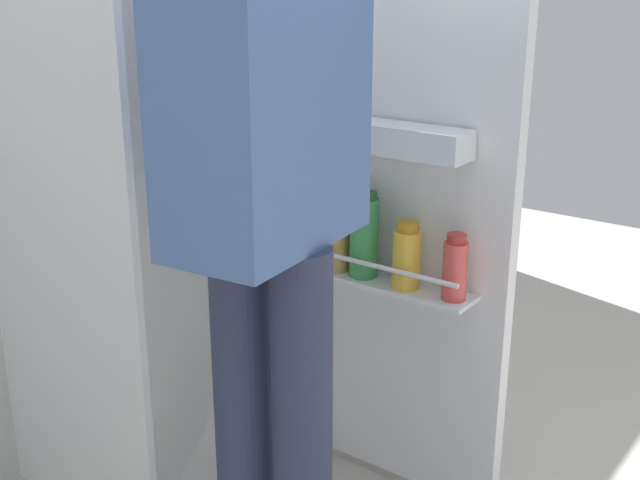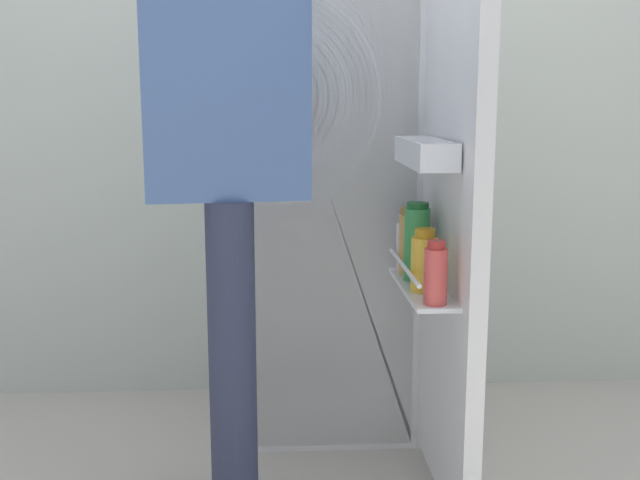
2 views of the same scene
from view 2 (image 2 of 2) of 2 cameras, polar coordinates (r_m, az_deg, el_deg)
name	(u,v)px [view 2 (image 2 of 2)]	position (r m, az deg, el deg)	size (l,w,h in m)	color
kitchen_wall	(314,62)	(2.93, -0.48, 13.11)	(4.40, 0.10, 2.52)	beige
refrigerator	(327,172)	(2.56, 0.56, 5.07)	(0.65, 1.15, 1.77)	white
person	(231,125)	(1.97, -6.65, 8.47)	(0.60, 0.70, 1.76)	#2D334C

